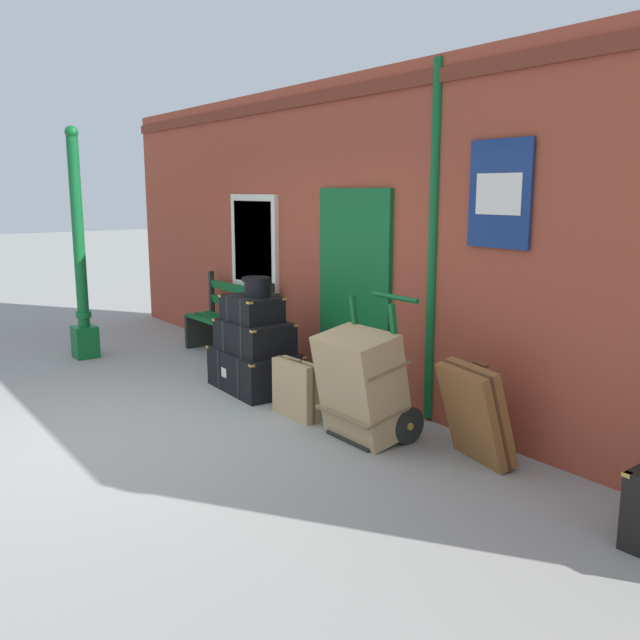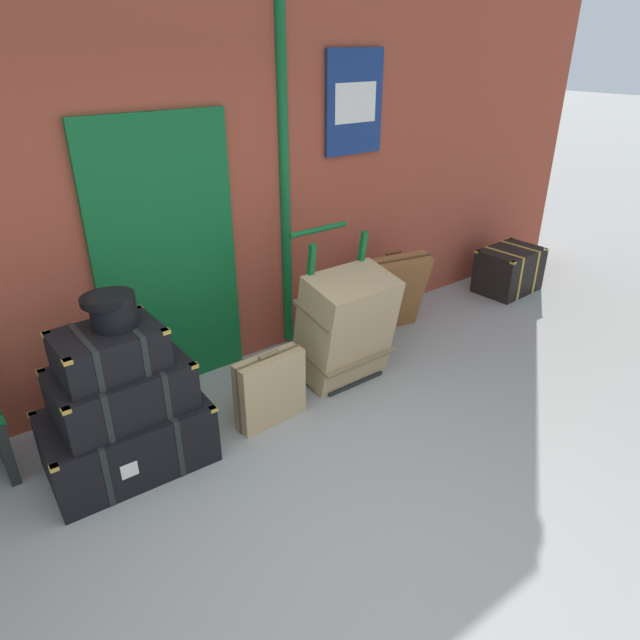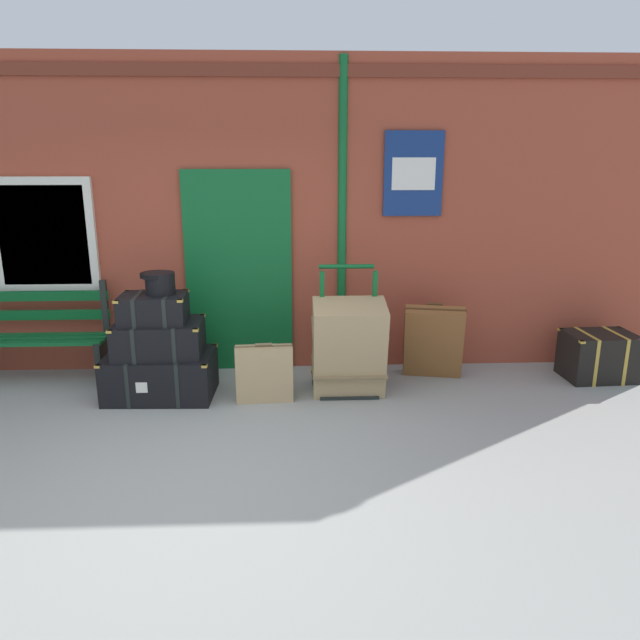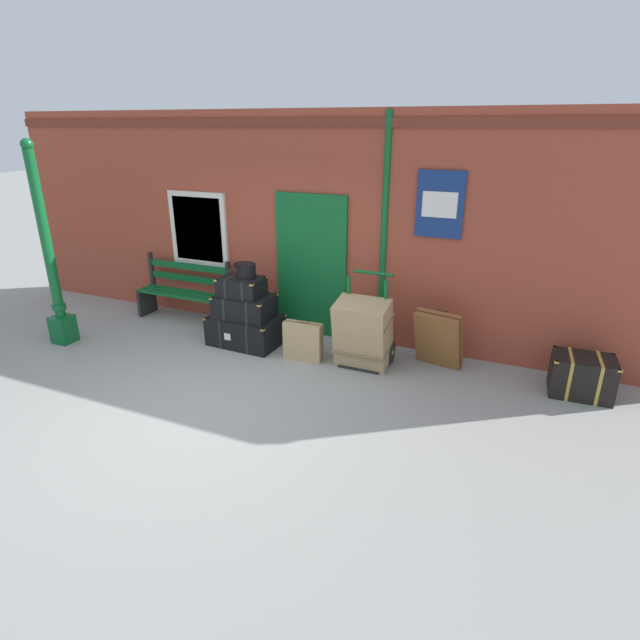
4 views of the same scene
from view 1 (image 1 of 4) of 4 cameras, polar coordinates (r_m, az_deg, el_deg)
ground_plane at (r=6.19m, az=-16.44°, el=-9.30°), size 60.00×60.00×0.00m
brick_facade at (r=7.13m, az=2.93°, el=6.92°), size 10.40×0.35×3.20m
lamp_post at (r=8.95m, az=-19.36°, el=3.71°), size 0.28×0.28×2.84m
platform_bench at (r=8.64m, az=-7.52°, el=-0.20°), size 1.60×0.43×1.01m
steamer_trunk_base at (r=7.25m, az=-5.43°, el=-4.19°), size 1.03×0.69×0.43m
steamer_trunk_middle at (r=7.15m, az=-5.50°, el=-1.36°), size 0.82×0.57×0.33m
steamer_trunk_top at (r=7.12m, az=-5.70°, el=0.96°), size 0.62×0.46×0.27m
round_hatbox at (r=7.04m, az=-5.28°, el=2.88°), size 0.31×0.29×0.20m
porters_trolley at (r=5.91m, az=4.76°, el=-7.04°), size 0.71×0.56×1.21m
large_brown_trunk at (r=5.74m, az=3.49°, el=-5.46°), size 0.70×0.60×0.95m
suitcase_tan at (r=5.41m, az=12.88°, el=-7.64°), size 0.65×0.49×0.80m
suitcase_caramel at (r=6.34m, az=-2.04°, el=-5.81°), size 0.54×0.19×0.57m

